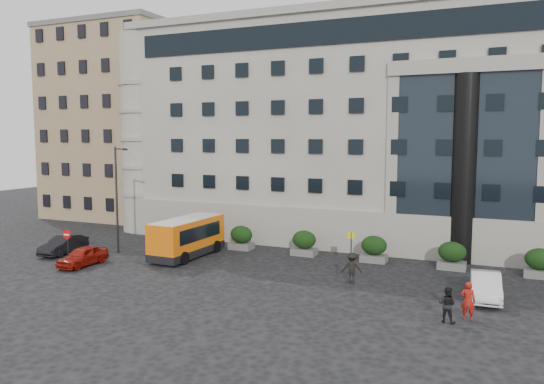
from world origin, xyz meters
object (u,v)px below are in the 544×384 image
at_px(street_lamp, 117,195).
at_px(pedestrian_a, 468,301).
at_px(white_taxi, 486,286).
at_px(hedge_c, 374,249).
at_px(no_entry_sign, 67,240).
at_px(hedge_d, 452,255).
at_px(pedestrian_b, 447,304).
at_px(bus_stop_sign, 351,244).
at_px(hedge_e, 540,263).
at_px(parked_car_a, 83,256).
at_px(hedge_a, 241,237).
at_px(red_truck, 218,209).
at_px(parked_car_b, 64,245).
at_px(pedestrian_c, 352,268).
at_px(hedge_b, 304,243).
at_px(minibus, 187,236).
at_px(parked_car_c, 173,229).
at_px(parked_car_d, 158,218).

bearing_deg(street_lamp, pedestrian_a, -11.56).
relative_size(white_taxi, pedestrian_a, 2.32).
xyz_separation_m(hedge_c, no_entry_sign, (-19.40, -8.84, 0.72)).
bearing_deg(hedge_c, street_lamp, -165.33).
bearing_deg(pedestrian_a, no_entry_sign, -2.22).
bearing_deg(white_taxi, hedge_d, 106.44).
relative_size(pedestrian_a, pedestrian_b, 1.08).
xyz_separation_m(street_lamp, white_taxi, (25.79, -1.26, -3.65)).
height_order(bus_stop_sign, pedestrian_a, bus_stop_sign).
distance_m(hedge_e, parked_car_a, 29.70).
relative_size(hedge_a, parked_car_a, 0.48).
distance_m(red_truck, parked_car_a, 19.60).
bearing_deg(parked_car_b, pedestrian_c, -4.14).
bearing_deg(hedge_b, minibus, -153.06).
bearing_deg(hedge_c, parked_car_a, -153.28).
height_order(no_entry_sign, parked_car_a, no_entry_sign).
bearing_deg(pedestrian_a, parked_car_c, -25.23).
distance_m(street_lamp, parked_car_a, 5.63).
distance_m(red_truck, parked_car_c, 8.82).
relative_size(hedge_b, pedestrian_b, 1.07).
bearing_deg(no_entry_sign, hedge_c, 24.49).
relative_size(bus_stop_sign, parked_car_b, 0.60).
xyz_separation_m(hedge_c, pedestrian_b, (5.88, -10.67, -0.07)).
bearing_deg(street_lamp, parked_car_d, 112.91).
height_order(street_lamp, pedestrian_a, street_lamp).
distance_m(parked_car_a, white_taxi, 25.52).
xyz_separation_m(hedge_b, parked_car_b, (-16.69, -6.74, -0.24)).
xyz_separation_m(no_entry_sign, pedestrian_c, (19.39, 2.98, -0.72)).
distance_m(hedge_e, red_truck, 30.68).
bearing_deg(white_taxi, street_lamp, 173.28).
height_order(hedge_c, no_entry_sign, no_entry_sign).
bearing_deg(no_entry_sign, hedge_d, 19.76).
bearing_deg(parked_car_a, pedestrian_a, -2.27).
bearing_deg(pedestrian_a, pedestrian_b, 39.97).
xyz_separation_m(hedge_b, parked_car_c, (-12.70, 1.78, -0.15)).
bearing_deg(pedestrian_a, hedge_a, -29.88).
distance_m(hedge_c, parked_car_b, 22.91).
relative_size(hedge_b, minibus, 0.27).
relative_size(no_entry_sign, parked_car_b, 0.55).
bearing_deg(pedestrian_a, parked_car_a, -1.97).
bearing_deg(bus_stop_sign, hedge_d, 24.66).
bearing_deg(white_taxi, bus_stop_sign, 154.74).
bearing_deg(bus_stop_sign, minibus, -174.84).
bearing_deg(parked_car_a, minibus, 45.24).
xyz_separation_m(hedge_d, hedge_e, (5.20, 0.00, 0.00)).
relative_size(no_entry_sign, parked_car_d, 0.53).
height_order(parked_car_d, pedestrian_b, pedestrian_b).
height_order(hedge_a, parked_car_a, hedge_a).
relative_size(parked_car_b, parked_car_d, 0.96).
xyz_separation_m(hedge_b, hedge_c, (5.20, 0.00, 0.00)).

